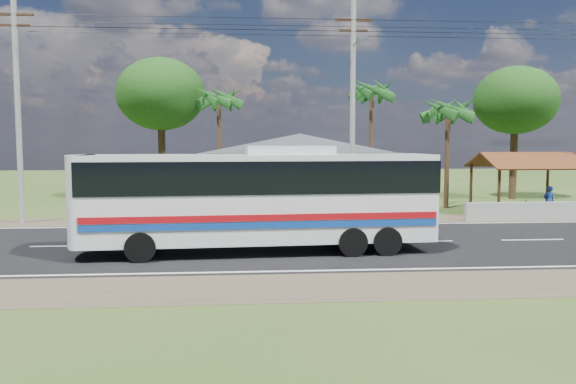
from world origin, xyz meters
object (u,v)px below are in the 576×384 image
(waiting_shed, at_px, (526,163))
(motorcycle, at_px, (517,207))
(coach_bus, at_px, (261,192))
(person, at_px, (549,201))

(waiting_shed, bearing_deg, motorcycle, -133.24)
(waiting_shed, distance_m, motorcycle, 2.62)
(waiting_shed, distance_m, coach_bus, 17.93)
(motorcycle, distance_m, person, 1.57)
(person, bearing_deg, motorcycle, -19.24)
(coach_bus, relative_size, person, 7.60)
(coach_bus, distance_m, person, 17.58)
(person, bearing_deg, waiting_shed, -64.02)
(person, bearing_deg, coach_bus, 36.88)
(waiting_shed, bearing_deg, person, -71.56)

